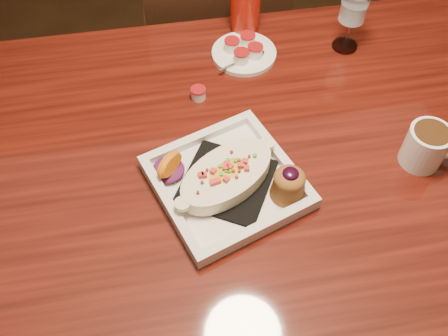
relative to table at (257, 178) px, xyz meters
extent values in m
plane|color=black|center=(0.00, 0.00, -0.65)|extent=(7.00, 7.00, 0.00)
cube|color=#61170D|center=(0.00, 0.00, 0.08)|extent=(1.50, 0.90, 0.04)
cylinder|color=black|center=(-0.67, 0.37, -0.30)|extent=(0.07, 0.07, 0.71)
cylinder|color=black|center=(0.67, 0.37, -0.30)|extent=(0.07, 0.07, 0.71)
cube|color=black|center=(0.00, 0.70, -0.20)|extent=(0.42, 0.42, 0.04)
cylinder|color=black|center=(0.17, 0.87, -0.43)|extent=(0.04, 0.04, 0.45)
cylinder|color=black|center=(-0.17, 0.87, -0.43)|extent=(0.04, 0.04, 0.45)
cylinder|color=black|center=(0.17, 0.53, -0.43)|extent=(0.04, 0.04, 0.45)
cylinder|color=black|center=(-0.17, 0.53, -0.43)|extent=(0.04, 0.04, 0.45)
cube|color=black|center=(0.00, 0.51, 0.05)|extent=(0.40, 0.03, 0.46)
cube|color=white|center=(-0.08, -0.08, 0.10)|extent=(0.33, 0.33, 0.01)
cube|color=black|center=(-0.08, -0.08, 0.11)|extent=(0.22, 0.22, 0.01)
ellipsoid|color=yellow|center=(-0.08, -0.08, 0.13)|extent=(0.20, 0.17, 0.03)
ellipsoid|color=#56134D|center=(-0.19, -0.03, 0.12)|extent=(0.07, 0.07, 0.02)
cone|color=brown|center=(0.03, -0.12, 0.13)|extent=(0.07, 0.07, 0.05)
ellipsoid|color=brown|center=(0.03, -0.12, 0.16)|extent=(0.06, 0.06, 0.03)
ellipsoid|color=black|center=(0.03, -0.12, 0.17)|extent=(0.03, 0.03, 0.01)
cylinder|color=white|center=(0.31, -0.08, 0.14)|extent=(0.08, 0.08, 0.09)
cylinder|color=#331D0D|center=(0.31, -0.08, 0.18)|extent=(0.07, 0.07, 0.02)
torus|color=white|center=(0.36, -0.09, 0.14)|extent=(0.06, 0.03, 0.06)
cylinder|color=silver|center=(0.27, 0.29, 0.10)|extent=(0.06, 0.06, 0.01)
cylinder|color=silver|center=(0.27, 0.29, 0.14)|extent=(0.01, 0.01, 0.07)
cone|color=silver|center=(0.27, 0.29, 0.21)|extent=(0.07, 0.07, 0.08)
cylinder|color=white|center=(0.03, 0.30, 0.10)|extent=(0.16, 0.16, 0.01)
cylinder|color=white|center=(0.00, 0.31, 0.12)|extent=(0.04, 0.04, 0.03)
cylinder|color=#AF151A|center=(0.00, 0.31, 0.14)|extent=(0.04, 0.04, 0.00)
cylinder|color=white|center=(0.04, 0.32, 0.12)|extent=(0.04, 0.04, 0.03)
cylinder|color=#AF151A|center=(0.04, 0.32, 0.14)|extent=(0.04, 0.04, 0.00)
cylinder|color=white|center=(0.05, 0.28, 0.12)|extent=(0.04, 0.04, 0.03)
cylinder|color=#AF151A|center=(0.05, 0.28, 0.14)|extent=(0.04, 0.04, 0.00)
cylinder|color=white|center=(0.01, 0.26, 0.12)|extent=(0.04, 0.04, 0.03)
cylinder|color=#AF151A|center=(0.01, 0.26, 0.14)|extent=(0.04, 0.04, 0.00)
cylinder|color=white|center=(-0.10, 0.17, 0.11)|extent=(0.03, 0.03, 0.02)
cylinder|color=#AF151A|center=(-0.10, 0.17, 0.12)|extent=(0.03, 0.03, 0.00)
cone|color=red|center=(0.04, 0.39, 0.16)|extent=(0.08, 0.08, 0.13)
camera|label=1|loc=(-0.18, -0.62, 0.90)|focal=40.00mm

